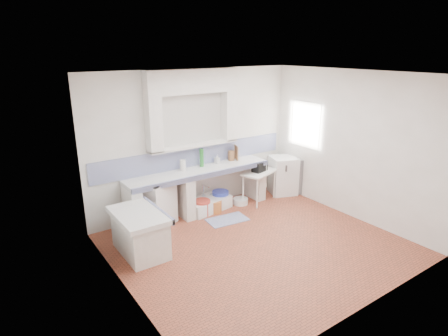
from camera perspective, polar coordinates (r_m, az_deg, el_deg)
floor at (r=6.47m, az=5.16°, el=-11.57°), size 4.50×4.50×0.00m
ceiling at (r=5.66m, az=5.97°, el=14.00°), size 4.50×4.50×0.00m
wall_back at (r=7.49m, az=-4.38°, el=4.11°), size 4.50×0.00×4.50m
wall_front at (r=4.67m, az=21.61°, el=-5.72°), size 4.50×0.00×4.50m
wall_left at (r=4.85m, az=-15.32°, el=-4.22°), size 0.00×4.50×4.50m
wall_right at (r=7.52m, az=18.79°, el=3.25°), size 0.00×4.50×4.50m
alcove_mass at (r=7.15m, az=-4.79°, el=12.99°), size 1.90×0.25×0.45m
window_frame at (r=8.35m, az=13.08°, el=6.52°), size 0.35×0.86×1.06m
lace_valance at (r=8.18m, az=12.57°, el=9.04°), size 0.01×0.84×0.24m
counter_slab at (r=7.34m, az=-3.76°, el=-0.55°), size 3.00×0.60×0.08m
counter_lip at (r=7.12m, az=-2.59°, el=-1.13°), size 3.00×0.04×0.10m
counter_pier_left at (r=6.94m, az=-13.68°, el=-6.15°), size 0.20×0.55×0.82m
counter_pier_mid at (r=7.33m, az=-6.04°, el=-4.38°), size 0.20×0.55×0.82m
counter_pier_right at (r=8.25m, az=4.65°, el=-1.77°), size 0.20×0.55×0.82m
peninsula_top at (r=6.09m, az=-12.81°, el=-6.98°), size 0.70×1.10×0.08m
peninsula_base at (r=6.24m, az=-12.59°, el=-9.91°), size 0.60×1.00×0.62m
peninsula_lip at (r=6.20m, az=-9.98°, el=-6.32°), size 0.04×1.10×0.10m
backsplash at (r=7.55m, az=-4.27°, el=1.87°), size 4.27×0.03×0.40m
stove at (r=7.11m, az=-10.36°, el=-5.23°), size 0.77×0.76×0.84m
sink at (r=7.71m, az=-2.47°, el=-5.58°), size 1.00×0.64×0.22m
side_table at (r=8.08m, az=5.33°, el=-2.79°), size 0.91×0.68×0.04m
fridge at (r=8.57m, az=8.94°, el=-1.09°), size 0.71×0.71×0.85m
bucket_red at (r=7.49m, az=-3.31°, el=-5.97°), size 0.37×0.37×0.30m
bucket_orange at (r=7.59m, az=-1.33°, el=-5.85°), size 0.28×0.28×0.24m
bucket_blue at (r=7.87m, az=-0.55°, el=-4.64°), size 0.40×0.40×0.32m
basin_white at (r=8.01m, az=2.52°, el=-5.04°), size 0.37×0.37×0.12m
water_bottle_a at (r=7.80m, az=-3.08°, el=-5.07°), size 0.09×0.09×0.27m
water_bottle_b at (r=7.87m, az=-1.89°, el=-4.82°), size 0.09×0.09×0.28m
black_bag at (r=7.96m, az=5.43°, el=0.24°), size 0.37×0.27×0.21m
green_bottle_a at (r=7.48m, az=-3.38°, el=1.50°), size 0.10×0.10×0.35m
green_bottle_b at (r=7.47m, az=-3.43°, el=1.57°), size 0.08×0.08×0.37m
knife_block at (r=7.88m, az=1.11°, el=1.88°), size 0.11×0.09×0.21m
cutting_board at (r=7.94m, az=1.88°, el=2.35°), size 0.09×0.22×0.30m
paper_towel at (r=7.26m, az=-6.27°, el=0.40°), size 0.13×0.13×0.22m
soap_bottle at (r=7.69m, az=-1.06°, el=1.36°), size 0.10×0.11×0.18m
rug at (r=7.30m, az=0.51°, el=-7.84°), size 0.81×0.52×0.01m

